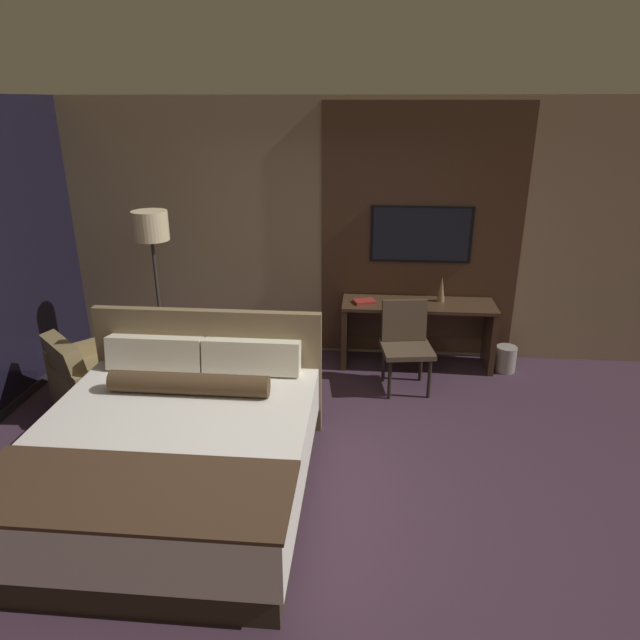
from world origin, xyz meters
TOP-DOWN VIEW (x-y plane):
  - ground_plane at (0.00, 0.00)m, footprint 16.00×16.00m
  - wall_back_tv_panel at (0.11, 2.59)m, footprint 7.20×0.09m
  - bed at (-1.01, -0.13)m, footprint 1.96×2.16m
  - desk at (0.89, 2.31)m, footprint 1.62×0.51m
  - tv at (0.89, 2.52)m, footprint 1.08×0.04m
  - desk_chair at (0.74, 1.77)m, footprint 0.55×0.55m
  - armchair_by_window at (-2.16, 1.11)m, footprint 1.13×1.12m
  - floor_lamp at (-1.74, 1.69)m, footprint 0.34×0.34m
  - vase_tall at (1.13, 2.36)m, footprint 0.09×0.09m
  - book at (0.31, 2.24)m, footprint 0.26×0.22m
  - waste_bin at (1.85, 2.21)m, footprint 0.22×0.22m

SIDE VIEW (x-z plane):
  - ground_plane at x=0.00m, z-range 0.00..0.00m
  - waste_bin at x=1.85m, z-range 0.00..0.28m
  - armchair_by_window at x=-2.16m, z-range -0.13..0.64m
  - bed at x=-1.01m, z-range -0.20..0.90m
  - desk at x=0.89m, z-range 0.13..0.85m
  - desk_chair at x=0.74m, z-range 0.08..0.97m
  - book at x=0.31m, z-range 0.72..0.75m
  - vase_tall at x=1.13m, z-range 0.72..1.00m
  - wall_back_tv_panel at x=0.11m, z-range 0.00..2.80m
  - tv at x=0.89m, z-range 1.11..1.72m
  - floor_lamp at x=-1.74m, z-range 0.60..2.37m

